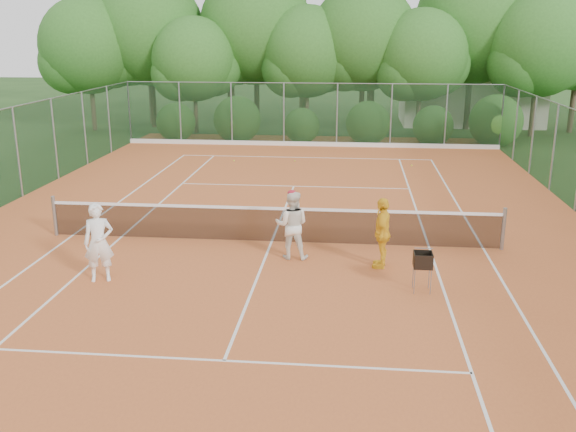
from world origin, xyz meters
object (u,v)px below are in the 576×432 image
object	(u,v)px
player_center_grp	(292,225)
player_yellow	(382,233)
player_white	(99,242)
ball_hopper	(423,261)

from	to	relation	value
player_center_grp	player_yellow	bearing A→B (deg)	-10.70
player_white	player_yellow	world-z (taller)	player_white
player_white	player_center_grp	distance (m)	4.53
player_white	ball_hopper	world-z (taller)	player_white
player_center_grp	player_yellow	distance (m)	2.20
player_yellow	ball_hopper	distance (m)	1.63
ball_hopper	player_white	bearing A→B (deg)	171.81
player_yellow	ball_hopper	world-z (taller)	player_yellow
player_center_grp	player_yellow	world-z (taller)	player_center_grp
player_white	ball_hopper	size ratio (longest dim) A/B	2.04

